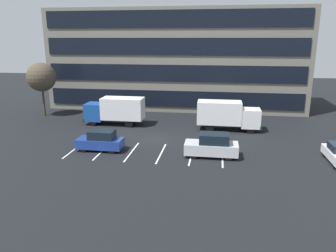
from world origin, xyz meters
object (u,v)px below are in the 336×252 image
suv_silver (212,146)px  bare_tree (41,77)px  suv_navy (101,141)px  box_truck_white (227,114)px  box_truck_blue (116,110)px

suv_silver → bare_tree: (-23.04, 12.75, 4.22)m
suv_navy → box_truck_white: bearing=36.9°
box_truck_white → box_truck_blue: bearing=178.0°
suv_silver → suv_navy: 10.44m
box_truck_blue → suv_navy: (1.46, -9.42, -0.95)m
box_truck_blue → suv_silver: (11.90, -9.55, -0.86)m
box_truck_blue → box_truck_white: bearing=-2.0°
suv_silver → suv_navy: size_ratio=1.10×
box_truck_blue → suv_silver: size_ratio=1.53×
suv_silver → suv_navy: bearing=179.3°
box_truck_white → box_truck_blue: 13.39m
box_truck_white → suv_silver: 9.26m
box_truck_white → suv_navy: 14.95m
box_truck_blue → bare_tree: (-11.14, 3.20, 3.36)m
suv_navy → bare_tree: bearing=135.0°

